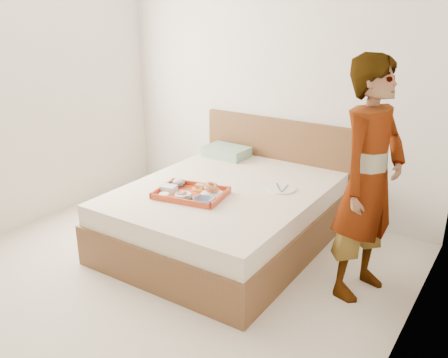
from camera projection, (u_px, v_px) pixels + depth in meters
ground at (144, 291)px, 3.63m from camera, size 3.50×4.00×0.01m
wall_back at (274, 82)px, 4.74m from camera, size 3.50×0.01×2.60m
wall_right at (404, 171)px, 2.28m from camera, size 0.01×4.00×2.60m
bed at (225, 215)px, 4.28m from camera, size 1.65×2.00×0.53m
headboard at (277, 164)px, 4.97m from camera, size 1.65×0.06×0.95m
pillow at (227, 152)px, 5.00m from camera, size 0.45×0.31×0.11m
tray at (191, 193)px, 4.00m from camera, size 0.62×0.50×0.05m
prawn_plate at (212, 194)px, 3.99m from camera, size 0.22×0.22×0.01m
navy_bowl_big at (204, 201)px, 3.82m from camera, size 0.18×0.18×0.04m
sauce_dish at (188, 200)px, 3.85m from camera, size 0.09×0.09×0.03m
meat_plate at (183, 194)px, 3.98m from camera, size 0.16×0.16×0.01m
bread_plate at (200, 189)px, 4.10m from camera, size 0.16×0.16×0.01m
salad_bowl at (178, 184)px, 4.17m from camera, size 0.14×0.14×0.04m
plastic_tub at (169, 189)px, 4.05m from camera, size 0.13×0.12×0.05m
cheese_round at (164, 195)px, 3.94m from camera, size 0.09×0.09×0.03m
dinner_plate at (281, 189)px, 4.14m from camera, size 0.31×0.31×0.01m
person at (369, 181)px, 3.36m from camera, size 0.56×0.72×1.75m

